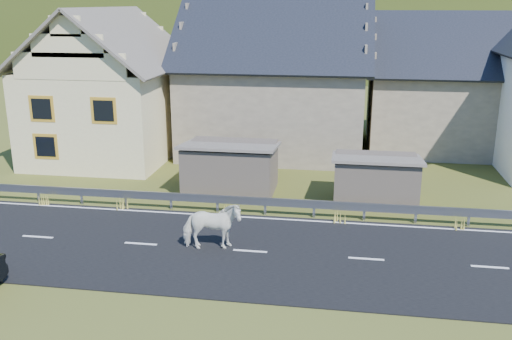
# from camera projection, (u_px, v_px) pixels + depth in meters

# --- Properties ---
(ground) EXTENTS (160.00, 160.00, 0.00)m
(ground) POSITION_uv_depth(u_px,v_px,m) (250.00, 252.00, 19.94)
(ground) COLOR #373D11
(ground) RESTS_ON ground
(road) EXTENTS (60.00, 7.00, 0.04)m
(road) POSITION_uv_depth(u_px,v_px,m) (250.00, 252.00, 19.93)
(road) COLOR black
(road) RESTS_ON ground
(lane_markings) EXTENTS (60.00, 6.60, 0.01)m
(lane_markings) POSITION_uv_depth(u_px,v_px,m) (250.00, 251.00, 19.93)
(lane_markings) COLOR silver
(lane_markings) RESTS_ON road
(guardrail) EXTENTS (28.10, 0.09, 0.75)m
(guardrail) POSITION_uv_depth(u_px,v_px,m) (265.00, 202.00, 23.27)
(guardrail) COLOR #93969B
(guardrail) RESTS_ON ground
(shed_left) EXTENTS (4.30, 3.30, 2.40)m
(shed_left) POSITION_uv_depth(u_px,v_px,m) (231.00, 168.00, 26.09)
(shed_left) COLOR brown
(shed_left) RESTS_ON ground
(shed_right) EXTENTS (3.80, 2.90, 2.20)m
(shed_right) POSITION_uv_depth(u_px,v_px,m) (376.00, 180.00, 24.66)
(shed_right) COLOR brown
(shed_right) RESTS_ON ground
(house_cream) EXTENTS (7.80, 9.80, 8.30)m
(house_cream) POSITION_uv_depth(u_px,v_px,m) (108.00, 78.00, 31.58)
(house_cream) COLOR #F5E7A9
(house_cream) RESTS_ON ground
(house_stone_a) EXTENTS (10.80, 9.80, 8.90)m
(house_stone_a) POSITION_uv_depth(u_px,v_px,m) (276.00, 70.00, 32.99)
(house_stone_a) COLOR gray
(house_stone_a) RESTS_ON ground
(house_stone_b) EXTENTS (9.80, 8.80, 8.10)m
(house_stone_b) POSITION_uv_depth(u_px,v_px,m) (449.00, 76.00, 33.48)
(house_stone_b) COLOR gray
(house_stone_b) RESTS_ON ground
(mountain) EXTENTS (440.00, 280.00, 260.00)m
(mountain) POSITION_uv_depth(u_px,v_px,m) (352.00, 88.00, 195.33)
(mountain) COLOR #1F330C
(mountain) RESTS_ON ground
(conifer_patch) EXTENTS (76.00, 50.00, 28.00)m
(conifer_patch) POSITION_uv_depth(u_px,v_px,m) (94.00, 13.00, 130.73)
(conifer_patch) COLOR black
(conifer_patch) RESTS_ON ground
(horse) EXTENTS (1.32, 2.19, 1.73)m
(horse) POSITION_uv_depth(u_px,v_px,m) (212.00, 226.00, 19.85)
(horse) COLOR white
(horse) RESTS_ON road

